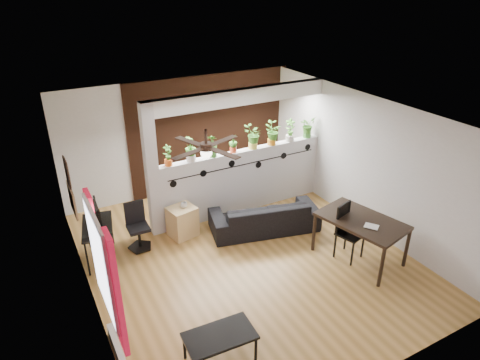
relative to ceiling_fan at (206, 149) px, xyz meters
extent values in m
cube|color=olive|center=(0.80, 0.30, -2.36)|extent=(6.30, 7.10, 0.10)
cube|color=#B7B7BA|center=(0.80, 3.32, -1.01)|extent=(6.30, 0.04, 2.90)
cube|color=#B7B7BA|center=(0.80, -2.72, -1.01)|extent=(6.30, 0.04, 2.90)
cube|color=#B7B7BA|center=(-1.82, 0.30, -1.01)|extent=(0.04, 7.10, 2.90)
cube|color=#B7B7BA|center=(3.42, 0.30, -1.01)|extent=(0.04, 7.10, 2.90)
cube|color=white|center=(0.80, 0.30, 0.34)|extent=(6.30, 7.10, 0.10)
cube|color=#BCBCC1|center=(1.60, 1.80, -1.64)|extent=(3.60, 0.18, 1.35)
cube|color=silver|center=(1.60, 1.80, 0.14)|extent=(3.60, 0.18, 0.30)
cube|color=#BCBCC1|center=(-0.31, 1.80, -1.01)|extent=(0.22, 0.20, 2.60)
cube|color=brown|center=(1.60, 3.27, -1.01)|extent=(3.90, 0.05, 2.60)
cube|color=black|center=(1.60, 1.70, -1.23)|extent=(3.31, 0.01, 0.02)
cylinder|color=black|center=(0.05, 1.70, -1.31)|extent=(0.14, 0.01, 0.14)
cylinder|color=black|center=(0.67, 1.70, -1.23)|extent=(0.14, 0.01, 0.14)
cylinder|color=black|center=(1.29, 1.70, -1.15)|extent=(0.14, 0.01, 0.14)
cylinder|color=black|center=(1.91, 1.70, -1.31)|extent=(0.14, 0.01, 0.14)
cylinder|color=black|center=(2.53, 1.70, -1.23)|extent=(0.14, 0.01, 0.14)
cylinder|color=black|center=(3.15, 1.70, -1.15)|extent=(0.14, 0.01, 0.14)
cube|color=white|center=(-1.78, -0.90, -0.76)|extent=(0.02, 0.95, 1.25)
cube|color=silver|center=(-1.77, -0.90, -0.76)|extent=(0.04, 1.05, 1.35)
cube|color=red|center=(-1.73, -1.40, -0.86)|extent=(0.06, 0.30, 1.55)
cube|color=red|center=(-1.73, -0.40, -0.86)|extent=(0.06, 0.30, 1.55)
cube|color=beige|center=(-1.74, -0.90, -2.22)|extent=(0.08, 1.00, 0.18)
cube|color=brown|center=(-1.78, 1.25, -0.96)|extent=(0.03, 0.60, 0.45)
cube|color=#8C7259|center=(-1.78, 1.20, -0.46)|extent=(0.03, 0.30, 0.40)
cube|color=black|center=(-1.78, 1.20, -0.46)|extent=(0.02, 0.34, 0.44)
cylinder|color=black|center=(0.00, 0.00, 0.19)|extent=(0.04, 0.04, 0.20)
cylinder|color=black|center=(0.00, 0.00, 0.04)|extent=(0.18, 0.18, 0.10)
sphere|color=white|center=(0.00, 0.00, -0.05)|extent=(0.17, 0.17, 0.17)
cube|color=black|center=(0.32, 0.12, 0.03)|extent=(0.55, 0.29, 0.01)
cube|color=black|center=(-0.12, 0.32, 0.03)|extent=(0.29, 0.55, 0.01)
cube|color=black|center=(-0.32, -0.12, 0.03)|extent=(0.55, 0.29, 0.01)
cube|color=black|center=(0.12, -0.32, 0.03)|extent=(0.29, 0.55, 0.01)
cylinder|color=orange|center=(0.02, 1.80, -0.90)|extent=(0.14, 0.14, 0.12)
imported|color=#255B1A|center=(0.02, 1.80, -0.71)|extent=(0.22, 0.19, 0.31)
cylinder|color=silver|center=(0.47, 1.80, -0.90)|extent=(0.18, 0.18, 0.12)
imported|color=#255B1A|center=(0.47, 1.80, -0.68)|extent=(0.30, 0.32, 0.38)
cylinder|color=#3B802E|center=(0.92, 1.80, -0.90)|extent=(0.16, 0.16, 0.12)
imported|color=#255B1A|center=(0.92, 1.80, -0.70)|extent=(0.29, 0.27, 0.34)
cylinder|color=#CF4221|center=(1.37, 1.80, -0.90)|extent=(0.13, 0.13, 0.12)
imported|color=#255B1A|center=(1.37, 1.80, -0.72)|extent=(0.21, 0.18, 0.28)
cylinder|color=#EADA52|center=(1.83, 1.80, -0.90)|extent=(0.18, 0.18, 0.12)
imported|color=#255B1A|center=(1.83, 1.80, -0.67)|extent=(0.26, 0.22, 0.39)
cylinder|color=orange|center=(2.28, 1.80, -0.90)|extent=(0.18, 0.18, 0.12)
imported|color=#255B1A|center=(2.28, 1.80, -0.67)|extent=(0.31, 0.32, 0.38)
cylinder|color=silver|center=(2.73, 1.80, -0.90)|extent=(0.18, 0.18, 0.12)
imported|color=#255B1A|center=(2.73, 1.80, -0.67)|extent=(0.33, 0.31, 0.38)
cylinder|color=#3C812E|center=(3.18, 1.80, -0.90)|extent=(0.17, 0.17, 0.12)
imported|color=#255B1A|center=(3.18, 1.80, -0.68)|extent=(0.28, 0.25, 0.36)
imported|color=black|center=(1.58, 0.90, -2.02)|extent=(2.12, 1.24, 0.58)
cube|color=tan|center=(0.09, 1.46, -2.02)|extent=(0.56, 0.52, 0.60)
imported|color=gray|center=(0.14, 1.46, -1.67)|extent=(0.15, 0.15, 0.10)
cube|color=black|center=(-1.45, 1.43, -1.65)|extent=(0.67, 1.02, 0.04)
cylinder|color=black|center=(-1.74, 1.05, -1.99)|extent=(0.03, 0.03, 0.65)
cylinder|color=black|center=(-1.33, 0.97, -1.99)|extent=(0.03, 0.03, 0.65)
cylinder|color=black|center=(-1.57, 1.90, -1.99)|extent=(0.03, 0.03, 0.65)
cylinder|color=black|center=(-1.16, 1.82, -1.99)|extent=(0.03, 0.03, 0.65)
imported|color=black|center=(-1.45, 1.58, -1.53)|extent=(0.35, 0.08, 0.19)
cylinder|color=black|center=(-0.77, 1.41, -2.28)|extent=(0.46, 0.46, 0.04)
cylinder|color=black|center=(-0.77, 1.41, -2.09)|extent=(0.05, 0.05, 0.39)
cube|color=black|center=(-0.77, 1.41, -1.87)|extent=(0.38, 0.38, 0.06)
cube|color=black|center=(-0.76, 1.58, -1.63)|extent=(0.35, 0.06, 0.42)
cube|color=black|center=(2.53, -0.70, -1.56)|extent=(1.18, 1.60, 0.05)
cylinder|color=black|center=(2.30, -1.46, -1.95)|extent=(0.06, 0.06, 0.73)
cylinder|color=black|center=(3.07, -1.27, -1.95)|extent=(0.06, 0.06, 0.73)
cylinder|color=black|center=(1.99, -0.14, -1.95)|extent=(0.06, 0.06, 0.73)
cylinder|color=black|center=(2.76, 0.05, -1.95)|extent=(0.06, 0.06, 0.73)
imported|color=gray|center=(2.43, -1.00, -1.52)|extent=(0.26, 0.28, 0.02)
cube|color=black|center=(2.40, -0.61, -1.83)|extent=(0.51, 0.51, 0.03)
cube|color=black|center=(2.34, -0.44, -1.56)|extent=(0.38, 0.15, 0.52)
cube|color=black|center=(2.28, -0.83, -2.07)|extent=(0.03, 0.03, 0.49)
cube|color=black|center=(2.61, -0.73, -2.07)|extent=(0.03, 0.03, 0.49)
cube|color=black|center=(2.18, -0.50, -1.82)|extent=(0.03, 0.03, 0.99)
cube|color=black|center=(2.51, -0.40, -1.82)|extent=(0.03, 0.03, 0.99)
cube|color=black|center=(-0.58, -1.54, -1.91)|extent=(0.93, 0.55, 0.04)
cylinder|color=black|center=(-0.18, -1.77, -2.12)|extent=(0.04, 0.04, 0.38)
cylinder|color=black|center=(-0.98, -1.30, -2.12)|extent=(0.04, 0.04, 0.38)
cylinder|color=black|center=(-0.16, -1.35, -2.12)|extent=(0.04, 0.04, 0.38)
camera|label=1|loc=(-2.28, -5.19, 2.25)|focal=32.00mm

